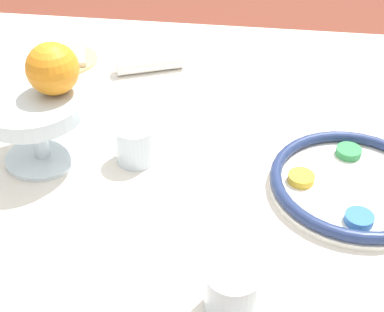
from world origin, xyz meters
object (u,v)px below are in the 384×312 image
Objects in this scene: orange_fruit at (53,69)px; cup_mid at (136,143)px; cup_near at (232,291)px; napkin_roll at (150,63)px; bread_plate at (65,58)px; seder_plate at (353,183)px; fruit_stand at (34,115)px.

cup_mid is (-0.14, 0.01, -0.14)m from orange_fruit.
orange_fruit reaches higher than cup_near.
orange_fruit is 0.57× the size of napkin_roll.
bread_plate is at bearing -54.03° from cup_mid.
bread_plate is at bearing -4.71° from napkin_roll.
cup_near is (-0.46, 0.66, 0.03)m from bread_plate.
orange_fruit reaches higher than napkin_roll.
orange_fruit is 0.58× the size of bread_plate.
seder_plate is 1.57× the size of fruit_stand.
napkin_roll is (-0.09, -0.33, -0.15)m from orange_fruit.
napkin_roll is at bearing -109.79° from fruit_stand.
cup_mid is (-0.04, 0.34, 0.01)m from napkin_roll.
fruit_stand is at bearing 102.76° from bread_plate.
fruit_stand reaches higher than cup_mid.
orange_fruit is at bearing 109.18° from bread_plate.
bread_plate is 0.22m from napkin_roll.
fruit_stand is 0.47m from cup_near.
orange_fruit is 0.48m from cup_near.
bread_plate is (0.65, -0.39, -0.01)m from seder_plate.
napkin_roll is 0.69m from cup_near.
seder_plate is at bearing 175.41° from orange_fruit.
cup_near is at bearing 123.15° from cup_mid.
bread_plate is (0.12, -0.35, -0.17)m from orange_fruit.
orange_fruit is 1.22× the size of cup_near.
orange_fruit is 1.22× the size of cup_mid.
napkin_roll reaches higher than seder_plate.
napkin_roll is 2.16× the size of cup_mid.
seder_plate is 0.57m from napkin_roll.
napkin_roll is (0.43, -0.37, 0.01)m from seder_plate.
cup_near is at bearing 110.71° from napkin_roll.
bread_plate is 2.11× the size of cup_mid.
orange_fruit is (-0.04, -0.03, 0.08)m from fruit_stand.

